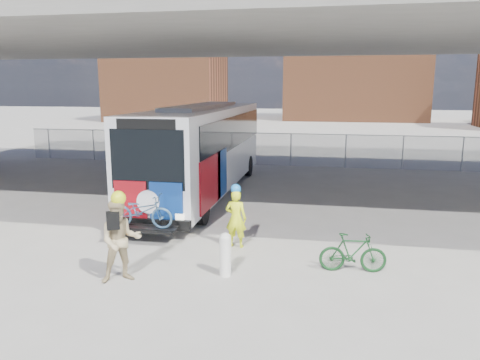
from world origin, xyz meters
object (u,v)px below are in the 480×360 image
(bus, at_px, (203,143))
(bollard, at_px, (225,253))
(bike_parked, at_px, (353,253))
(cyclist_hivis, at_px, (236,217))
(cyclist_tan, at_px, (120,239))

(bus, distance_m, bollard, 8.97)
(bus, xyz_separation_m, bike_parked, (5.79, -7.55, -1.62))
(bus, relative_size, bike_parked, 8.04)
(bollard, relative_size, cyclist_hivis, 0.59)
(cyclist_hivis, bearing_deg, cyclist_tan, 57.28)
(cyclist_hivis, xyz_separation_m, cyclist_tan, (-2.11, -2.80, 0.14))
(bus, distance_m, bike_parked, 9.65)
(bollard, height_order, cyclist_tan, cyclist_tan)
(cyclist_tan, bearing_deg, cyclist_hivis, 23.89)
(bus, height_order, cyclist_hivis, bus)
(bus, relative_size, cyclist_hivis, 7.19)
(bus, bearing_deg, cyclist_tan, -86.49)
(cyclist_hivis, relative_size, bike_parked, 1.12)
(bus, bearing_deg, bike_parked, -52.52)
(bike_parked, bearing_deg, bollard, 100.30)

